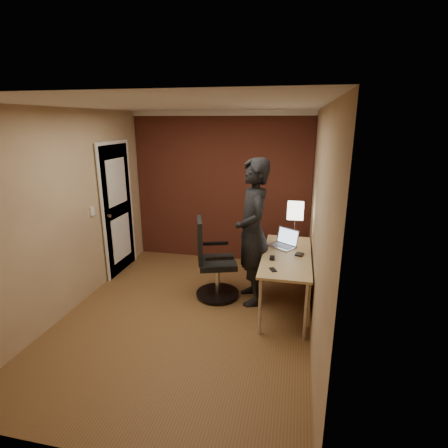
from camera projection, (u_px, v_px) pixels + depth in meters
The scene contains 9 objects.
room at pixel (199, 185), 5.52m from camera, with size 4.00×4.00×4.00m.
desk at pixel (292, 264), 4.41m from camera, with size 0.60×1.50×0.73m.
desk_lamp at pixel (295, 211), 4.82m from camera, with size 0.22×0.22×0.54m.
laptop at pixel (285, 242), 4.67m from camera, with size 0.42×0.40×0.23m.
mouse at pixel (272, 258), 4.23m from camera, with size 0.06×0.10×0.03m, color black.
phone at pixel (273, 270), 3.93m from camera, with size 0.06×0.12×0.01m, color black.
wallet at pixel (299, 254), 4.36m from camera, with size 0.09×0.11×0.02m, color black.
office_chair at pixel (212, 264), 4.72m from camera, with size 0.62×0.69×1.09m.
person at pixel (253, 233), 4.50m from camera, with size 0.70×0.46×1.92m, color black.
Camera 1 is at (1.26, -3.72, 2.35)m, focal length 28.00 mm.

